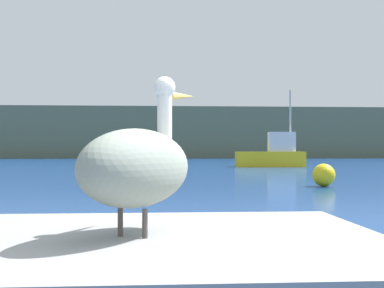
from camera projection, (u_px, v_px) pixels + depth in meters
name	position (u px, v px, depth m)	size (l,w,h in m)	color
hillside_backdrop	(164.00, 133.00, 75.52)	(140.00, 10.46, 7.09)	#5B664C
pelican	(138.00, 166.00, 2.89)	(0.84, 1.26, 0.93)	gray
fishing_boat_yellow	(273.00, 154.00, 35.55)	(4.73, 1.68, 5.25)	yellow
mooring_buoy	(324.00, 175.00, 16.50)	(0.72, 0.72, 0.72)	yellow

